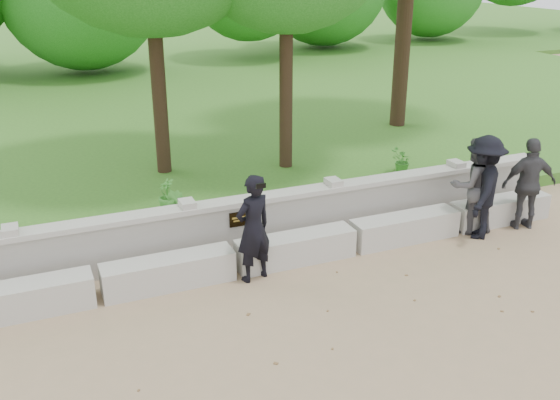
% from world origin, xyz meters
% --- Properties ---
extents(ground, '(80.00, 80.00, 0.00)m').
position_xyz_m(ground, '(0.00, 0.00, 0.00)').
color(ground, '#93795A').
rests_on(ground, ground).
extents(lawn, '(40.00, 22.00, 0.25)m').
position_xyz_m(lawn, '(0.00, 14.00, 0.12)').
color(lawn, '#325F1F').
rests_on(lawn, ground).
extents(concrete_bench, '(11.90, 0.45, 0.45)m').
position_xyz_m(concrete_bench, '(0.00, 1.90, 0.22)').
color(concrete_bench, '#ACAAA3').
rests_on(concrete_bench, ground).
extents(parapet_wall, '(12.50, 0.35, 0.90)m').
position_xyz_m(parapet_wall, '(0.00, 2.60, 0.46)').
color(parapet_wall, '#A2A099').
rests_on(parapet_wall, ground).
extents(man_main, '(0.68, 0.63, 1.63)m').
position_xyz_m(man_main, '(0.21, 1.64, 0.81)').
color(man_main, black).
rests_on(man_main, ground).
extents(visitor_left, '(0.90, 0.74, 1.68)m').
position_xyz_m(visitor_left, '(4.24, 1.80, 0.84)').
color(visitor_left, '#444449').
rests_on(visitor_left, ground).
extents(visitor_mid, '(1.27, 1.27, 1.76)m').
position_xyz_m(visitor_mid, '(4.26, 1.57, 0.88)').
color(visitor_mid, black).
rests_on(visitor_mid, ground).
extents(visitor_right, '(1.02, 0.64, 1.62)m').
position_xyz_m(visitor_right, '(5.23, 1.55, 0.81)').
color(visitor_right, '#38383C').
rests_on(visitor_right, ground).
extents(shrub_b, '(0.45, 0.45, 0.63)m').
position_xyz_m(shrub_b, '(-0.51, 3.30, 0.57)').
color(shrub_b, '#387E2B').
rests_on(shrub_b, lawn).
extents(shrub_c, '(0.57, 0.54, 0.51)m').
position_xyz_m(shrub_c, '(4.48, 4.27, 0.51)').
color(shrub_c, '#387E2B').
rests_on(shrub_c, lawn).
extents(shrub_d, '(0.34, 0.36, 0.57)m').
position_xyz_m(shrub_d, '(-0.47, 4.18, 0.53)').
color(shrub_d, '#387E2B').
rests_on(shrub_d, lawn).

